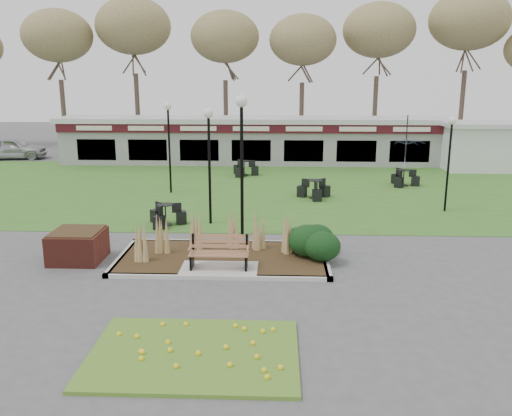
{
  "coord_description": "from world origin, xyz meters",
  "views": [
    {
      "loc": [
        1.66,
        -14.44,
        5.51
      ],
      "look_at": [
        0.98,
        2.0,
        1.45
      ],
      "focal_mm": 38.0,
      "sensor_mm": 36.0,
      "label": 1
    }
  ],
  "objects_px": {
    "brick_planter": "(78,245)",
    "bistro_set_d": "(244,171)",
    "service_hut": "(479,145)",
    "car_black": "(153,138)",
    "lamp_post_near_left": "(242,135)",
    "bistro_set_a": "(166,218)",
    "lamp_post_mid_left": "(209,141)",
    "bistro_set_b": "(315,192)",
    "park_bench": "(219,252)",
    "patio_umbrella": "(405,153)",
    "lamp_post_mid_right": "(450,143)",
    "lamp_post_far_left": "(169,128)",
    "food_pavilion": "(252,140)",
    "bistro_set_c": "(403,180)",
    "car_silver": "(13,148)"
  },
  "relations": [
    {
      "from": "lamp_post_mid_left",
      "to": "bistro_set_b",
      "type": "height_order",
      "value": "lamp_post_mid_left"
    },
    {
      "from": "patio_umbrella",
      "to": "bistro_set_c",
      "type": "bearing_deg",
      "value": -103.63
    },
    {
      "from": "service_hut",
      "to": "patio_umbrella",
      "type": "distance_m",
      "value": 6.59
    },
    {
      "from": "lamp_post_mid_right",
      "to": "car_black",
      "type": "relative_size",
      "value": 0.87
    },
    {
      "from": "lamp_post_mid_left",
      "to": "bistro_set_b",
      "type": "distance_m",
      "value": 6.81
    },
    {
      "from": "lamp_post_near_left",
      "to": "bistro_set_b",
      "type": "relative_size",
      "value": 3.1
    },
    {
      "from": "food_pavilion",
      "to": "bistro_set_d",
      "type": "relative_size",
      "value": 16.0
    },
    {
      "from": "lamp_post_near_left",
      "to": "bistro_set_b",
      "type": "height_order",
      "value": "lamp_post_near_left"
    },
    {
      "from": "patio_umbrella",
      "to": "food_pavilion",
      "type": "bearing_deg",
      "value": 144.12
    },
    {
      "from": "brick_planter",
      "to": "bistro_set_b",
      "type": "xyz_separation_m",
      "value": [
        7.73,
        8.84,
        -0.18
      ]
    },
    {
      "from": "lamp_post_near_left",
      "to": "lamp_post_far_left",
      "type": "distance_m",
      "value": 8.02
    },
    {
      "from": "service_hut",
      "to": "bistro_set_d",
      "type": "xyz_separation_m",
      "value": [
        -13.74,
        -2.57,
        -1.15
      ]
    },
    {
      "from": "service_hut",
      "to": "car_black",
      "type": "distance_m",
      "value": 23.32
    },
    {
      "from": "bistro_set_c",
      "to": "brick_planter",
      "type": "bearing_deg",
      "value": -136.25
    },
    {
      "from": "brick_planter",
      "to": "bistro_set_d",
      "type": "height_order",
      "value": "brick_planter"
    },
    {
      "from": "bistro_set_a",
      "to": "brick_planter",
      "type": "bearing_deg",
      "value": -114.85
    },
    {
      "from": "lamp_post_near_left",
      "to": "car_silver",
      "type": "bearing_deg",
      "value": 133.88
    },
    {
      "from": "lamp_post_near_left",
      "to": "bistro_set_a",
      "type": "height_order",
      "value": "lamp_post_near_left"
    },
    {
      "from": "lamp_post_mid_right",
      "to": "bistro_set_d",
      "type": "height_order",
      "value": "lamp_post_mid_right"
    },
    {
      "from": "lamp_post_mid_right",
      "to": "bistro_set_a",
      "type": "distance_m",
      "value": 11.71
    },
    {
      "from": "lamp_post_near_left",
      "to": "patio_umbrella",
      "type": "xyz_separation_m",
      "value": [
        7.87,
        10.18,
        -2.02
      ]
    },
    {
      "from": "bistro_set_a",
      "to": "bistro_set_b",
      "type": "bearing_deg",
      "value": 39.36
    },
    {
      "from": "patio_umbrella",
      "to": "brick_planter",
      "type": "bearing_deg",
      "value": -134.41
    },
    {
      "from": "lamp_post_mid_left",
      "to": "service_hut",
      "type": "bearing_deg",
      "value": 41.37
    },
    {
      "from": "service_hut",
      "to": "bistro_set_c",
      "type": "distance_m",
      "value": 7.55
    },
    {
      "from": "lamp_post_mid_right",
      "to": "lamp_post_far_left",
      "type": "relative_size",
      "value": 0.91
    },
    {
      "from": "service_hut",
      "to": "lamp_post_mid_left",
      "type": "bearing_deg",
      "value": -138.63
    },
    {
      "from": "lamp_post_far_left",
      "to": "bistro_set_d",
      "type": "bearing_deg",
      "value": 55.21
    },
    {
      "from": "bistro_set_a",
      "to": "bistro_set_b",
      "type": "height_order",
      "value": "bistro_set_b"
    },
    {
      "from": "lamp_post_mid_right",
      "to": "bistro_set_b",
      "type": "height_order",
      "value": "lamp_post_mid_right"
    },
    {
      "from": "service_hut",
      "to": "patio_umbrella",
      "type": "bearing_deg",
      "value": -142.19
    },
    {
      "from": "park_bench",
      "to": "car_black",
      "type": "distance_m",
      "value": 27.92
    },
    {
      "from": "lamp_post_far_left",
      "to": "car_silver",
      "type": "bearing_deg",
      "value": 141.08
    },
    {
      "from": "park_bench",
      "to": "bistro_set_d",
      "type": "bearing_deg",
      "value": 90.9
    },
    {
      "from": "brick_planter",
      "to": "food_pavilion",
      "type": "height_order",
      "value": "food_pavilion"
    },
    {
      "from": "service_hut",
      "to": "bistro_set_c",
      "type": "bearing_deg",
      "value": -137.01
    },
    {
      "from": "food_pavilion",
      "to": "bistro_set_d",
      "type": "height_order",
      "value": "food_pavilion"
    },
    {
      "from": "lamp_post_near_left",
      "to": "bistro_set_a",
      "type": "distance_m",
      "value": 4.57
    },
    {
      "from": "bistro_set_b",
      "to": "bistro_set_c",
      "type": "xyz_separation_m",
      "value": [
        4.71,
        3.08,
        -0.01
      ]
    },
    {
      "from": "brick_planter",
      "to": "bistro_set_d",
      "type": "distance_m",
      "value": 15.02
    },
    {
      "from": "bistro_set_a",
      "to": "bistro_set_b",
      "type": "relative_size",
      "value": 0.94
    },
    {
      "from": "lamp_post_mid_right",
      "to": "lamp_post_far_left",
      "type": "distance_m",
      "value": 12.46
    },
    {
      "from": "patio_umbrella",
      "to": "car_black",
      "type": "distance_m",
      "value": 20.88
    },
    {
      "from": "bistro_set_b",
      "to": "patio_umbrella",
      "type": "relative_size",
      "value": 0.66
    },
    {
      "from": "park_bench",
      "to": "bistro_set_a",
      "type": "xyz_separation_m",
      "value": [
        -2.54,
        4.77,
        -0.3
      ]
    },
    {
      "from": "service_hut",
      "to": "lamp_post_mid_right",
      "type": "distance_m",
      "value": 11.56
    },
    {
      "from": "lamp_post_near_left",
      "to": "car_black",
      "type": "relative_size",
      "value": 1.08
    },
    {
      "from": "brick_planter",
      "to": "bistro_set_d",
      "type": "xyz_separation_m",
      "value": [
        4.16,
        14.43,
        -0.18
      ]
    },
    {
      "from": "lamp_post_near_left",
      "to": "lamp_post_mid_right",
      "type": "xyz_separation_m",
      "value": [
        8.16,
        3.85,
        -0.7
      ]
    },
    {
      "from": "park_bench",
      "to": "lamp_post_far_left",
      "type": "bearing_deg",
      "value": 108.24
    }
  ]
}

